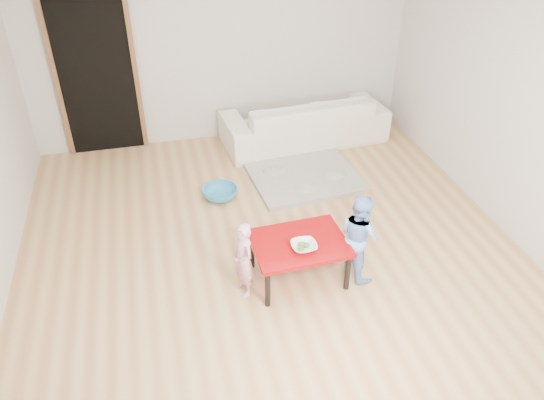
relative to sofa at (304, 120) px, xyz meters
name	(u,v)px	position (x,y,z in m)	size (l,w,h in m)	color
floor	(267,241)	(-1.01, -2.05, -0.32)	(5.00, 5.00, 0.01)	#B4814D
back_wall	(222,44)	(-1.01, 0.45, 0.98)	(5.00, 0.02, 2.60)	beige
right_wall	(510,102)	(1.49, -2.05, 0.98)	(0.02, 5.00, 2.60)	beige
doorway	(97,76)	(-2.61, 0.43, 0.70)	(1.02, 0.08, 2.11)	brown
sofa	(304,120)	(0.00, 0.00, 0.00)	(2.20, 0.86, 0.64)	white
cushion	(295,118)	(-0.20, -0.22, 0.15)	(0.40, 0.35, 0.11)	orange
red_table	(299,260)	(-0.85, -2.65, -0.11)	(0.86, 0.65, 0.43)	#8F0709
bowl	(304,246)	(-0.84, -2.76, 0.14)	(0.23, 0.23, 0.06)	white
broccoli	(304,246)	(-0.84, -2.76, 0.14)	(0.12, 0.12, 0.06)	#2D5919
child_pink	(243,260)	(-1.39, -2.72, 0.05)	(0.27, 0.18, 0.75)	pink
child_blue	(359,236)	(-0.30, -2.72, 0.11)	(0.42, 0.33, 0.87)	#659AEA
basin	(220,193)	(-1.36, -1.13, -0.26)	(0.41, 0.41, 0.13)	teal
blanket	(305,177)	(-0.28, -0.98, -0.29)	(1.27, 1.06, 0.06)	#B7B4A1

